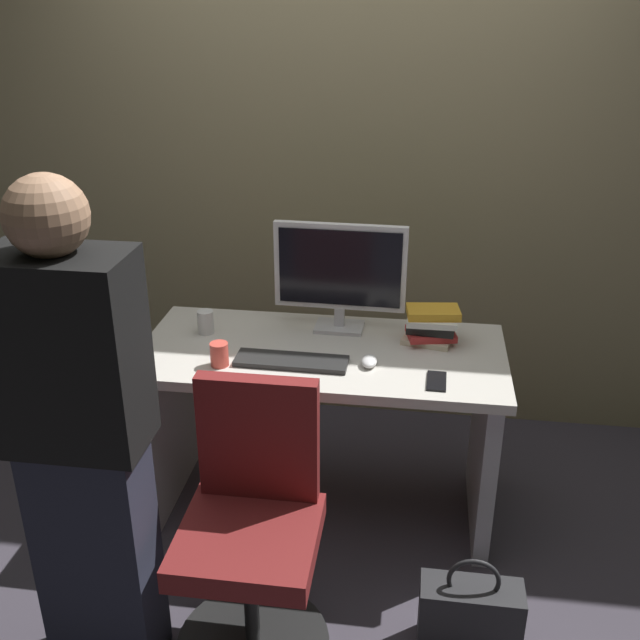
# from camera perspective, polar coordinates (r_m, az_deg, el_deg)

# --- Properties ---
(ground_plane) EXTENTS (9.00, 9.00, 0.00)m
(ground_plane) POSITION_cam_1_polar(r_m,az_deg,el_deg) (3.33, 0.12, -13.98)
(ground_plane) COLOR #3D3842
(wall_back) EXTENTS (6.40, 0.10, 3.00)m
(wall_back) POSITION_cam_1_polar(r_m,az_deg,el_deg) (3.54, 2.20, 15.13)
(wall_back) COLOR #8C7F5B
(wall_back) RESTS_ON ground
(desk) EXTENTS (1.45, 0.68, 0.75)m
(desk) POSITION_cam_1_polar(r_m,az_deg,el_deg) (3.03, 0.13, -6.24)
(desk) COLOR beige
(desk) RESTS_ON ground
(office_chair) EXTENTS (0.52, 0.52, 0.94)m
(office_chair) POSITION_cam_1_polar(r_m,az_deg,el_deg) (2.51, -5.23, -16.30)
(office_chair) COLOR black
(office_chair) RESTS_ON ground
(person_at_desk) EXTENTS (0.40, 0.24, 1.64)m
(person_at_desk) POSITION_cam_1_polar(r_m,az_deg,el_deg) (2.29, -17.90, -9.15)
(person_at_desk) COLOR #262838
(person_at_desk) RESTS_ON ground
(monitor) EXTENTS (0.54, 0.15, 0.46)m
(monitor) POSITION_cam_1_polar(r_m,az_deg,el_deg) (3.00, 1.55, 3.77)
(monitor) COLOR silver
(monitor) RESTS_ON desk
(keyboard) EXTENTS (0.43, 0.14, 0.02)m
(keyboard) POSITION_cam_1_polar(r_m,az_deg,el_deg) (2.81, -2.23, -3.19)
(keyboard) COLOR #262626
(keyboard) RESTS_ON desk
(mouse) EXTENTS (0.06, 0.10, 0.03)m
(mouse) POSITION_cam_1_polar(r_m,az_deg,el_deg) (2.80, 3.82, -3.18)
(mouse) COLOR white
(mouse) RESTS_ON desk
(cup_near_keyboard) EXTENTS (0.07, 0.07, 0.09)m
(cup_near_keyboard) POSITION_cam_1_polar(r_m,az_deg,el_deg) (2.81, -7.78, -2.64)
(cup_near_keyboard) COLOR #D84C3F
(cup_near_keyboard) RESTS_ON desk
(cup_by_monitor) EXTENTS (0.07, 0.07, 0.10)m
(cup_by_monitor) POSITION_cam_1_polar(r_m,az_deg,el_deg) (3.08, -8.81, -0.15)
(cup_by_monitor) COLOR silver
(cup_by_monitor) RESTS_ON desk
(book_stack) EXTENTS (0.23, 0.19, 0.15)m
(book_stack) POSITION_cam_1_polar(r_m,az_deg,el_deg) (2.99, 8.57, -0.40)
(book_stack) COLOR beige
(book_stack) RESTS_ON desk
(cell_phone) EXTENTS (0.07, 0.15, 0.01)m
(cell_phone) POSITION_cam_1_polar(r_m,az_deg,el_deg) (2.72, 8.98, -4.68)
(cell_phone) COLOR black
(cell_phone) RESTS_ON desk
(handbag) EXTENTS (0.34, 0.14, 0.38)m
(handbag) POSITION_cam_1_polar(r_m,az_deg,el_deg) (2.71, 11.49, -21.48)
(handbag) COLOR #262628
(handbag) RESTS_ON ground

